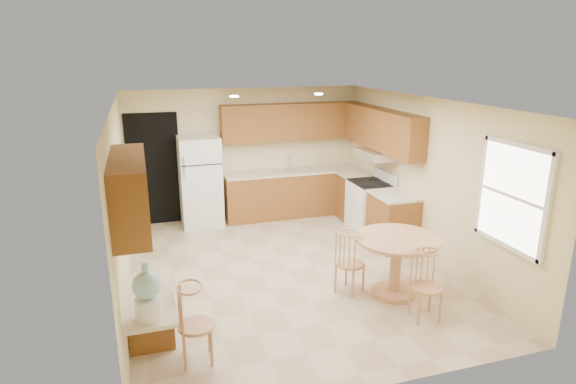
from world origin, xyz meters
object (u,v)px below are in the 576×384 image
object	(u,v)px
chair_table_a	(353,258)
chair_table_b	(431,282)
stove	(370,206)
dining_table	(396,257)
refrigerator	(200,182)
chair_desk	(197,320)
water_crock	(148,294)

from	to	relation	value
chair_table_a	chair_table_b	bearing A→B (deg)	-0.75
stove	dining_table	size ratio (longest dim) A/B	0.99
refrigerator	chair_desk	distance (m)	4.32
chair_table_a	water_crock	xyz separation A→B (m)	(-2.61, -1.18, 0.49)
chair_table_a	chair_desk	size ratio (longest dim) A/B	1.00
dining_table	chair_table_b	world-z (taller)	chair_table_b
chair_table_b	water_crock	distance (m)	3.26
chair_table_a	water_crock	distance (m)	2.91
refrigerator	chair_desk	xyz separation A→B (m)	(-0.60, -4.27, -0.31)
water_crock	chair_table_b	bearing A→B (deg)	4.95
dining_table	water_crock	xyz separation A→B (m)	(-3.16, -1.01, 0.48)
dining_table	chair_table_b	xyz separation A→B (m)	(0.05, -0.73, -0.01)
chair_table_a	dining_table	bearing A→B (deg)	38.61
dining_table	chair_table_a	xyz separation A→B (m)	(-0.55, 0.17, -0.01)
dining_table	chair_table_a	distance (m)	0.58
chair_table_a	chair_table_b	xyz separation A→B (m)	(0.60, -0.90, -0.00)
dining_table	chair_table_a	bearing A→B (deg)	163.05
refrigerator	water_crock	xyz separation A→B (m)	(-1.05, -4.52, 0.18)
chair_table_b	chair_table_a	bearing A→B (deg)	-48.59
refrigerator	chair_table_b	world-z (taller)	refrigerator
chair_table_b	water_crock	size ratio (longest dim) A/B	1.57
stove	dining_table	xyz separation A→B (m)	(-0.76, -2.29, 0.07)
chair_table_a	water_crock	size ratio (longest dim) A/B	1.57
chair_table_a	chair_desk	world-z (taller)	same
dining_table	refrigerator	bearing A→B (deg)	121.02
stove	chair_table_a	size ratio (longest dim) A/B	1.26
dining_table	chair_desk	size ratio (longest dim) A/B	1.28
refrigerator	stove	bearing A→B (deg)	-22.99
refrigerator	water_crock	distance (m)	4.64
chair_desk	water_crock	bearing A→B (deg)	-58.12
chair_desk	chair_table_b	bearing A→B (deg)	93.61
stove	chair_table_a	distance (m)	2.50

